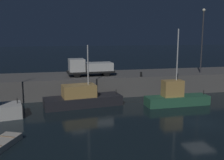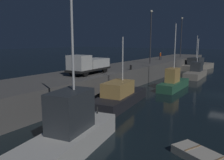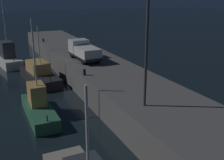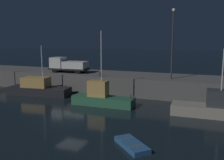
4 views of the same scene
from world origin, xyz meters
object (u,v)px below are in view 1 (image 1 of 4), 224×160
(utility_truck, at_px, (89,67))
(bollard_west, at_px, (141,74))
(dinghy_orange_near, at_px, (1,144))
(fishing_boat_white, at_px, (176,97))
(lamp_post_west, at_px, (202,36))
(fishing_trawler_green, at_px, (82,98))

(utility_truck, distance_m, bollard_west, 6.94)
(dinghy_orange_near, distance_m, bollard_west, 20.15)
(fishing_boat_white, xyz_separation_m, dinghy_orange_near, (-17.61, -7.79, -0.69))
(lamp_post_west, height_order, bollard_west, lamp_post_west)
(utility_truck, bearing_deg, fishing_trawler_green, -106.57)
(utility_truck, xyz_separation_m, bollard_west, (6.53, -2.16, -0.87))
(utility_truck, bearing_deg, bollard_west, -18.32)
(fishing_boat_white, height_order, fishing_trawler_green, fishing_boat_white)
(dinghy_orange_near, bearing_deg, fishing_boat_white, 23.87)
(fishing_boat_white, height_order, bollard_west, fishing_boat_white)
(fishing_trawler_green, xyz_separation_m, bollard_west, (8.14, 3.23, 1.97))
(fishing_boat_white, relative_size, lamp_post_west, 0.96)
(dinghy_orange_near, xyz_separation_m, utility_truck, (8.61, 15.18, 3.51))
(utility_truck, height_order, bollard_west, utility_truck)
(fishing_boat_white, bearing_deg, lamp_post_west, 43.51)
(dinghy_orange_near, distance_m, utility_truck, 17.81)
(dinghy_orange_near, distance_m, lamp_post_west, 29.56)
(fishing_trawler_green, relative_size, bollard_west, 14.31)
(bollard_west, bearing_deg, dinghy_orange_near, -139.32)
(fishing_boat_white, bearing_deg, dinghy_orange_near, -156.13)
(fishing_trawler_green, relative_size, utility_truck, 1.43)
(fishing_trawler_green, height_order, utility_truck, fishing_trawler_green)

